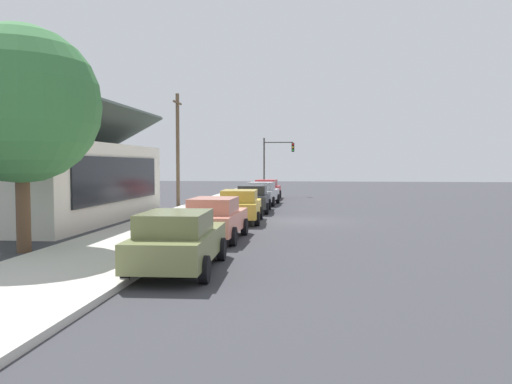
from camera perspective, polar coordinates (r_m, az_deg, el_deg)
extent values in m
plane|color=#38383D|center=(25.36, 4.68, -3.24)|extent=(120.00, 120.00, 0.00)
cube|color=beige|center=(26.11, -7.72, -2.90)|extent=(60.00, 4.20, 0.16)
cube|color=olive|center=(13.60, -8.59, -5.87)|extent=(4.70, 2.00, 0.70)
cube|color=#61683C|center=(13.06, -9.06, -3.45)|extent=(2.29, 1.69, 0.56)
cylinder|color=black|center=(15.25, -10.75, -6.25)|extent=(0.67, 0.24, 0.66)
cylinder|color=black|center=(14.89, -3.90, -6.43)|extent=(0.67, 0.24, 0.66)
cylinder|color=black|center=(12.54, -14.16, -8.32)|extent=(0.67, 0.24, 0.66)
cylinder|color=black|center=(12.09, -5.83, -8.66)|extent=(0.67, 0.24, 0.66)
cube|color=#EA8C75|center=(18.88, -4.50, -3.33)|extent=(4.39, 1.79, 0.70)
cube|color=tan|center=(18.40, -4.78, -1.53)|extent=(2.12, 1.55, 0.56)
cylinder|color=black|center=(20.42, -6.11, -3.85)|extent=(0.66, 0.23, 0.66)
cylinder|color=black|center=(20.10, -1.30, -3.94)|extent=(0.66, 0.23, 0.66)
cylinder|color=black|center=(17.82, -8.11, -4.87)|extent=(0.66, 0.23, 0.66)
cylinder|color=black|center=(17.45, -2.60, -5.02)|extent=(0.66, 0.23, 0.66)
cube|color=gold|center=(24.46, -1.77, -1.86)|extent=(4.42, 1.99, 0.70)
cube|color=gold|center=(23.98, -1.87, -0.45)|extent=(2.15, 1.67, 0.56)
cylinder|color=black|center=(25.92, -3.47, -2.36)|extent=(0.67, 0.25, 0.66)
cylinder|color=black|center=(25.76, 0.50, -2.39)|extent=(0.67, 0.25, 0.66)
cylinder|color=black|center=(23.27, -4.29, -2.99)|extent=(0.67, 0.25, 0.66)
cylinder|color=black|center=(23.09, 0.14, -3.03)|extent=(0.67, 0.25, 0.66)
cube|color=#2D3035|center=(29.93, -0.31, -0.95)|extent=(4.77, 1.90, 0.70)
cube|color=#27292D|center=(29.43, -0.38, 0.20)|extent=(2.31, 1.60, 0.56)
cylinder|color=black|center=(31.49, -1.66, -1.39)|extent=(0.67, 0.24, 0.66)
cylinder|color=black|center=(31.36, 1.48, -1.41)|extent=(0.67, 0.24, 0.66)
cylinder|color=black|center=(28.59, -2.26, -1.85)|extent=(0.67, 0.24, 0.66)
cylinder|color=black|center=(28.45, 1.20, -1.87)|extent=(0.67, 0.24, 0.66)
cube|color=silver|center=(35.37, 0.73, -0.33)|extent=(4.71, 2.08, 0.70)
cube|color=#A0A2A6|center=(34.89, 0.61, 0.66)|extent=(2.30, 1.73, 0.56)
cylinder|color=black|center=(36.95, -0.35, -0.73)|extent=(0.67, 0.26, 0.66)
cylinder|color=black|center=(36.69, 2.48, -0.76)|extent=(0.67, 0.26, 0.66)
cylinder|color=black|center=(34.14, -1.16, -1.05)|extent=(0.67, 0.26, 0.66)
cylinder|color=black|center=(33.86, 1.90, -1.08)|extent=(0.67, 0.26, 0.66)
cube|color=red|center=(40.91, 1.27, 0.13)|extent=(4.63, 1.91, 0.70)
cube|color=#A9272B|center=(40.43, 1.19, 0.99)|extent=(2.25, 1.61, 0.56)
cylinder|color=black|center=(42.44, 0.35, -0.24)|extent=(0.67, 0.25, 0.66)
cylinder|color=black|center=(42.23, 2.67, -0.26)|extent=(0.67, 0.25, 0.66)
cylinder|color=black|center=(39.65, -0.23, -0.47)|extent=(0.67, 0.25, 0.66)
cylinder|color=black|center=(39.43, 2.25, -0.49)|extent=(0.67, 0.25, 0.66)
cube|color=silver|center=(27.00, -21.77, 0.97)|extent=(12.88, 6.84, 3.79)
cube|color=black|center=(25.55, -14.91, 1.41)|extent=(10.30, 0.08, 2.12)
cube|color=#3F4C47|center=(26.30, -18.58, 7.10)|extent=(13.48, 3.72, 2.08)
cube|color=#3F4C47|center=(27.90, -25.01, 6.73)|extent=(13.48, 3.72, 2.08)
cylinder|color=brown|center=(17.68, -24.71, -0.86)|extent=(0.44, 0.44, 3.32)
sphere|color=#38753D|center=(17.74, -24.93, 8.93)|extent=(4.96, 4.96, 4.96)
cylinder|color=#383833|center=(45.89, 0.92, 2.85)|extent=(0.14, 0.14, 5.20)
cylinder|color=#383833|center=(45.83, 2.54, 5.60)|extent=(0.10, 2.60, 0.10)
cube|color=black|center=(45.75, 4.17, 5.03)|extent=(0.28, 0.24, 0.80)
sphere|color=red|center=(45.61, 4.17, 5.37)|extent=(0.16, 0.16, 0.16)
sphere|color=yellow|center=(45.60, 4.17, 5.04)|extent=(0.16, 0.16, 0.16)
sphere|color=green|center=(45.59, 4.17, 4.71)|extent=(0.16, 0.16, 0.16)
cylinder|color=brown|center=(34.29, -8.78, 4.66)|extent=(0.24, 0.24, 7.50)
cube|color=brown|center=(34.53, -8.83, 9.89)|extent=(1.80, 0.12, 0.12)
cylinder|color=red|center=(25.82, -4.68, -2.15)|extent=(0.22, 0.22, 0.55)
sphere|color=red|center=(25.79, -4.68, -1.39)|extent=(0.18, 0.18, 0.18)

